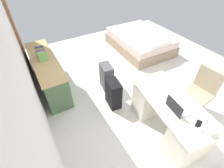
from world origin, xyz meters
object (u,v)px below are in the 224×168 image
Objects in this scene: suitcase_black at (113,94)px; cell_phone_near_laptop at (199,124)px; office_chair at (198,95)px; computer_mouse at (167,97)px; laptop at (176,108)px; bed at (140,41)px; desk_lamp at (206,117)px; desk at (168,116)px; figurine_small at (37,45)px; credenza at (48,73)px; suitcase_spare_grey at (106,77)px.

cell_phone_near_laptop is (-1.45, -0.46, 0.44)m from suitcase_black.
cell_phone_near_laptop is (-0.52, 0.82, 0.32)m from office_chair.
computer_mouse is 0.58m from cell_phone_near_laptop.
bed is at bearing -29.19° from laptop.
desk_lamp is at bearing -178.00° from laptop.
figurine_small is at bearing 27.19° from desk.
computer_mouse reaches higher than credenza.
credenza is (2.13, 2.23, -0.05)m from office_chair.
office_chair reaches higher than credenza.
desk_lamp reaches higher than office_chair.
credenza is at bearing 44.99° from suitcase_black.
desk is 0.84× the size of credenza.
bed is 2.90m from figurine_small.
credenza is 5.22× the size of desk_lamp.
suitcase_spare_grey is at bearing -138.44° from figurine_small.
desk_lamp is (-2.70, -1.34, 0.62)m from credenza.
desk_lamp is 3.54m from figurine_small.
laptop reaches higher than cell_phone_near_laptop.
credenza is 1.29m from suitcase_spare_grey.
bed is 2.45m from suitcase_black.
cell_phone_near_laptop reaches higher than suitcase_spare_grey.
figurine_small reaches higher than cell_phone_near_laptop.
credenza reaches higher than desk.
laptop is 3.18m from figurine_small.
laptop reaches higher than suitcase_black.
cell_phone_near_laptop is at bearing -155.64° from suitcase_black.
desk is 0.39m from computer_mouse.
bed is at bearing -50.40° from suitcase_spare_grey.
desk_lamp is (-0.05, 0.07, 0.25)m from cell_phone_near_laptop.
suitcase_black is at bearing 35.09° from computer_mouse.
office_chair is at bearing -140.36° from figurine_small.
office_chair reaches higher than suitcase_black.
suitcase_spare_grey reaches higher than suitcase_black.
cell_phone_near_laptop is 0.39× the size of desk_lamp.
figurine_small is (2.76, 1.42, 0.42)m from desk.
bed is at bearing -43.51° from suitcase_black.
suitcase_black is at bearing -151.62° from figurine_small.
desk_lamp reaches higher than figurine_small.
desk is 15.15× the size of computer_mouse.
suitcase_spare_grey is (0.53, -0.14, 0.00)m from suitcase_black.
bed is at bearing -46.03° from cell_phone_near_laptop.
office_chair is (0.06, -0.82, 0.04)m from desk.
computer_mouse is (-0.87, -0.45, 0.45)m from suitcase_black.
suitcase_black is 5.37× the size of figurine_small.
credenza is 0.93× the size of bed.
credenza is 2.54m from computer_mouse.
desk_lamp is at bearing 171.78° from desk.
figurine_small is (0.20, 2.84, 0.56)m from bed.
bed is at bearing -28.96° from desk.
suitcase_black is 1.08m from computer_mouse.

